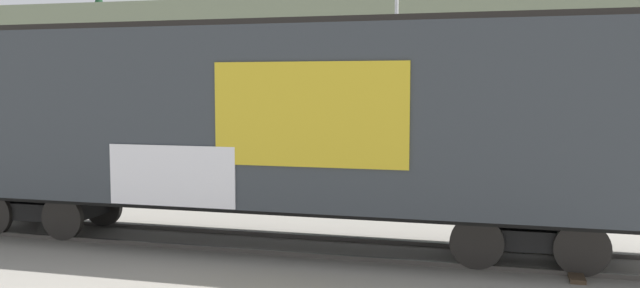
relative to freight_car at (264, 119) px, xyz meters
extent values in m
plane|color=gray|center=(1.15, 0.00, -2.51)|extent=(260.00, 260.00, 0.00)
cube|color=#4C4742|center=(-0.02, -0.72, -2.47)|extent=(59.98, 1.92, 0.08)
cube|color=#4C4742|center=(0.02, 0.72, -2.47)|extent=(59.98, 1.92, 0.08)
cube|color=#423323|center=(5.72, -0.17, -2.47)|extent=(0.32, 2.51, 0.07)
cube|color=#33383D|center=(0.00, 0.00, 0.08)|extent=(15.54, 3.51, 3.23)
cube|color=#2D2823|center=(0.00, 0.00, 1.81)|extent=(14.69, 0.85, 0.24)
cube|color=gold|center=(1.31, -1.57, 0.16)|extent=(3.40, 0.13, 1.78)
cube|color=silver|center=(-1.27, -1.50, -0.97)|extent=(2.47, 0.10, 1.10)
cube|color=black|center=(0.00, 0.00, -1.64)|extent=(15.19, 2.13, 0.20)
cube|color=black|center=(-4.97, 0.15, -2.00)|extent=(2.14, 1.43, 0.36)
cylinder|color=black|center=(-5.80, 0.90, -2.05)|extent=(0.92, 0.15, 0.92)
cylinder|color=black|center=(-4.14, -0.59, -2.05)|extent=(0.92, 0.15, 0.92)
cylinder|color=black|center=(-4.10, 0.85, -2.05)|extent=(0.92, 0.15, 0.92)
cube|color=black|center=(4.97, -0.15, -2.00)|extent=(2.14, 1.43, 0.36)
cylinder|color=black|center=(4.10, -0.84, -2.05)|extent=(0.92, 0.15, 0.92)
cylinder|color=black|center=(4.14, 0.60, -2.05)|extent=(0.92, 0.15, 0.92)
cylinder|color=black|center=(5.80, -0.89, -2.05)|extent=(0.92, 0.15, 0.92)
cylinder|color=black|center=(5.84, 0.55, -2.05)|extent=(0.92, 0.15, 0.92)
cylinder|color=silver|center=(1.43, 9.27, 1.89)|extent=(0.12, 0.12, 8.80)
cube|color=slate|center=(1.15, 79.30, 4.11)|extent=(149.96, 36.41, 13.23)
cone|color=#193D23|center=(-48.47, 73.24, 12.66)|extent=(1.94, 1.94, 3.88)
cube|color=black|center=(-4.14, 5.86, -1.85)|extent=(4.21, 1.99, 0.69)
cube|color=#2D333D|center=(-4.29, 5.85, -1.21)|extent=(1.91, 1.68, 0.59)
cylinder|color=black|center=(-2.79, 6.77, -2.19)|extent=(0.65, 0.26, 0.64)
cylinder|color=black|center=(-2.69, 5.11, -2.19)|extent=(0.65, 0.26, 0.64)
cylinder|color=black|center=(-5.58, 6.62, -2.19)|extent=(0.65, 0.26, 0.64)
cylinder|color=black|center=(-5.49, 4.95, -2.19)|extent=(0.65, 0.26, 0.64)
cube|color=#1E5933|center=(1.26, 5.76, -1.80)|extent=(4.14, 2.16, 0.78)
cube|color=#2D333D|center=(1.04, 5.78, -1.13)|extent=(2.12, 1.83, 0.56)
cylinder|color=black|center=(2.68, 6.55, -2.19)|extent=(0.65, 0.27, 0.64)
cylinder|color=black|center=(2.55, 4.78, -2.19)|extent=(0.65, 0.27, 0.64)
cylinder|color=black|center=(-0.04, 6.75, -2.19)|extent=(0.65, 0.27, 0.64)
cylinder|color=black|center=(-0.17, 4.97, -2.19)|extent=(0.65, 0.27, 0.64)
camera|label=1|loc=(4.11, -12.47, 0.64)|focal=37.58mm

